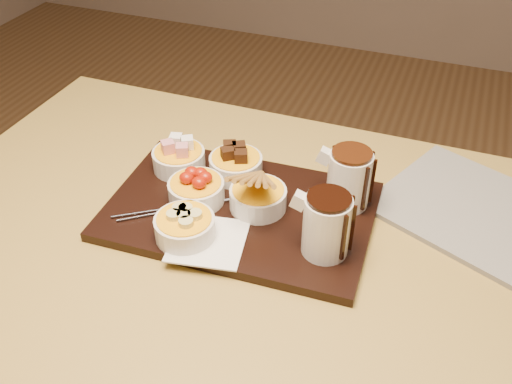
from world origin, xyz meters
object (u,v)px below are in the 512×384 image
(serving_board, at_px, (240,211))
(pitcher_milk_chocolate, at_px, (349,180))
(newspaper, at_px, (481,213))
(pitcher_dark_chocolate, at_px, (326,226))
(bowl_strawberries, at_px, (196,191))
(dining_table, at_px, (242,272))

(serving_board, xyz_separation_m, pitcher_milk_chocolate, (0.17, 0.08, 0.06))
(serving_board, distance_m, newspaper, 0.43)
(pitcher_milk_chocolate, distance_m, newspaper, 0.25)
(serving_board, height_order, pitcher_dark_chocolate, pitcher_dark_chocolate)
(bowl_strawberries, bearing_deg, pitcher_dark_chocolate, -10.12)
(dining_table, xyz_separation_m, pitcher_dark_chocolate, (0.15, -0.01, 0.17))
(dining_table, distance_m, newspaper, 0.44)
(dining_table, distance_m, pitcher_dark_chocolate, 0.22)
(pitcher_dark_chocolate, bearing_deg, pitcher_milk_chocolate, 85.60)
(serving_board, xyz_separation_m, newspaper, (0.40, 0.15, -0.00))
(bowl_strawberries, xyz_separation_m, pitcher_dark_chocolate, (0.25, -0.04, 0.03))
(serving_board, height_order, newspaper, serving_board)
(pitcher_dark_chocolate, relative_size, pitcher_milk_chocolate, 1.00)
(bowl_strawberries, xyz_separation_m, newspaper, (0.48, 0.16, -0.03))
(pitcher_dark_chocolate, height_order, pitcher_milk_chocolate, same)
(dining_table, distance_m, bowl_strawberries, 0.17)
(bowl_strawberries, bearing_deg, pitcher_milk_chocolate, 18.92)
(dining_table, bearing_deg, newspaper, 26.75)
(pitcher_dark_chocolate, height_order, newspaper, pitcher_dark_chocolate)
(pitcher_dark_chocolate, xyz_separation_m, newspaper, (0.23, 0.20, -0.06))
(serving_board, relative_size, pitcher_dark_chocolate, 4.47)
(dining_table, xyz_separation_m, newspaper, (0.38, 0.19, 0.10))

